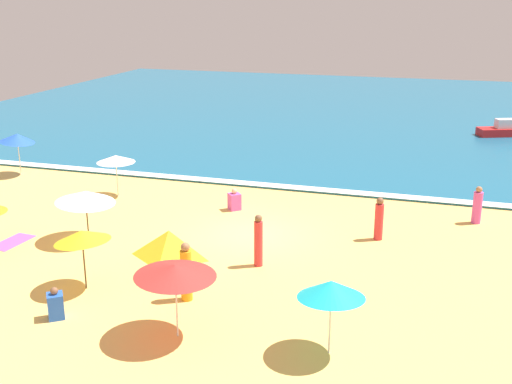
{
  "coord_description": "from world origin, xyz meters",
  "views": [
    {
      "loc": [
        6.85,
        -21.97,
        8.91
      ],
      "look_at": [
        -0.69,
        2.9,
        0.8
      ],
      "focal_mm": 44.58,
      "sensor_mm": 36.0,
      "label": 1
    }
  ],
  "objects_px": {
    "beachgoer_5": "(234,201)",
    "beach_umbrella_1": "(85,197)",
    "beach_umbrella_7": "(116,159)",
    "beach_umbrella_8": "(17,138)",
    "beachgoer_4": "(258,241)",
    "beachgoer_1": "(56,305)",
    "small_boat_0": "(504,130)",
    "beach_umbrella_6": "(175,271)",
    "beachgoer_0": "(477,206)",
    "beach_umbrella_0": "(331,289)",
    "beach_tent": "(169,244)",
    "beachgoer_3": "(186,273)",
    "beachgoer_2": "(379,219)",
    "beach_umbrella_2": "(82,236)"
  },
  "relations": [
    {
      "from": "beachgoer_4",
      "to": "beach_umbrella_8",
      "type": "bearing_deg",
      "value": 153.69
    },
    {
      "from": "beach_umbrella_6",
      "to": "beachgoer_0",
      "type": "height_order",
      "value": "beach_umbrella_6"
    },
    {
      "from": "beachgoer_1",
      "to": "beachgoer_5",
      "type": "height_order",
      "value": "beachgoer_1"
    },
    {
      "from": "beach_umbrella_8",
      "to": "small_boat_0",
      "type": "relative_size",
      "value": 0.63
    },
    {
      "from": "beachgoer_5",
      "to": "beach_umbrella_1",
      "type": "bearing_deg",
      "value": -130.02
    },
    {
      "from": "beach_umbrella_2",
      "to": "beachgoer_0",
      "type": "relative_size",
      "value": 1.44
    },
    {
      "from": "beachgoer_2",
      "to": "beach_umbrella_1",
      "type": "bearing_deg",
      "value": -162.82
    },
    {
      "from": "beach_tent",
      "to": "beachgoer_3",
      "type": "distance_m",
      "value": 3.39
    },
    {
      "from": "beachgoer_3",
      "to": "beachgoer_4",
      "type": "xyz_separation_m",
      "value": [
        1.35,
        3.07,
        0.0
      ]
    },
    {
      "from": "small_boat_0",
      "to": "beachgoer_1",
      "type": "bearing_deg",
      "value": -115.24
    },
    {
      "from": "beach_umbrella_7",
      "to": "beachgoer_2",
      "type": "distance_m",
      "value": 12.27
    },
    {
      "from": "beach_umbrella_0",
      "to": "beachgoer_4",
      "type": "distance_m",
      "value": 5.92
    },
    {
      "from": "beach_umbrella_7",
      "to": "beachgoer_2",
      "type": "bearing_deg",
      "value": -9.07
    },
    {
      "from": "beach_umbrella_1",
      "to": "small_boat_0",
      "type": "bearing_deg",
      "value": 55.74
    },
    {
      "from": "beach_umbrella_7",
      "to": "beach_umbrella_8",
      "type": "bearing_deg",
      "value": 164.49
    },
    {
      "from": "beach_umbrella_1",
      "to": "beachgoer_3",
      "type": "relative_size",
      "value": 1.22
    },
    {
      "from": "beach_umbrella_1",
      "to": "beach_umbrella_7",
      "type": "height_order",
      "value": "beach_umbrella_1"
    },
    {
      "from": "beach_umbrella_6",
      "to": "beachgoer_0",
      "type": "bearing_deg",
      "value": 55.81
    },
    {
      "from": "beach_umbrella_6",
      "to": "beachgoer_1",
      "type": "height_order",
      "value": "beach_umbrella_6"
    },
    {
      "from": "beachgoer_1",
      "to": "beach_umbrella_6",
      "type": "bearing_deg",
      "value": 1.32
    },
    {
      "from": "beachgoer_1",
      "to": "beachgoer_3",
      "type": "relative_size",
      "value": 0.52
    },
    {
      "from": "beach_umbrella_7",
      "to": "beach_umbrella_8",
      "type": "distance_m",
      "value": 6.83
    },
    {
      "from": "beachgoer_0",
      "to": "beachgoer_5",
      "type": "distance_m",
      "value": 10.03
    },
    {
      "from": "beach_tent",
      "to": "beachgoer_4",
      "type": "xyz_separation_m",
      "value": [
        3.2,
        0.26,
        0.38
      ]
    },
    {
      "from": "beach_tent",
      "to": "beachgoer_5",
      "type": "distance_m",
      "value": 5.65
    },
    {
      "from": "beachgoer_1",
      "to": "beach_tent",
      "type": "bearing_deg",
      "value": 75.4
    },
    {
      "from": "beach_umbrella_8",
      "to": "beachgoer_4",
      "type": "relative_size",
      "value": 1.22
    },
    {
      "from": "beach_umbrella_0",
      "to": "beachgoer_1",
      "type": "xyz_separation_m",
      "value": [
        -7.84,
        -0.44,
        -1.41
      ]
    },
    {
      "from": "beach_tent",
      "to": "beachgoer_1",
      "type": "relative_size",
      "value": 2.24
    },
    {
      "from": "beachgoer_1",
      "to": "beachgoer_5",
      "type": "xyz_separation_m",
      "value": [
        1.81,
        10.61,
        -0.01
      ]
    },
    {
      "from": "beach_umbrella_2",
      "to": "beach_tent",
      "type": "bearing_deg",
      "value": 63.43
    },
    {
      "from": "beach_umbrella_1",
      "to": "beach_umbrella_6",
      "type": "xyz_separation_m",
      "value": [
        6.09,
        -5.57,
        0.23
      ]
    },
    {
      "from": "beachgoer_1",
      "to": "beachgoer_4",
      "type": "relative_size",
      "value": 0.52
    },
    {
      "from": "beachgoer_5",
      "to": "small_boat_0",
      "type": "distance_m",
      "value": 22.49
    },
    {
      "from": "beach_umbrella_1",
      "to": "beach_umbrella_8",
      "type": "height_order",
      "value": "beach_umbrella_8"
    },
    {
      "from": "beach_umbrella_6",
      "to": "beachgoer_0",
      "type": "relative_size",
      "value": 1.78
    },
    {
      "from": "beach_umbrella_2",
      "to": "beachgoer_0",
      "type": "bearing_deg",
      "value": 39.68
    },
    {
      "from": "beach_umbrella_7",
      "to": "beachgoer_4",
      "type": "relative_size",
      "value": 1.06
    },
    {
      "from": "beach_umbrella_0",
      "to": "beachgoer_5",
      "type": "bearing_deg",
      "value": 120.7
    },
    {
      "from": "beachgoer_1",
      "to": "small_boat_0",
      "type": "xyz_separation_m",
      "value": [
        13.93,
        29.55,
        0.05
      ]
    },
    {
      "from": "beach_umbrella_7",
      "to": "beachgoer_1",
      "type": "height_order",
      "value": "beach_umbrella_7"
    },
    {
      "from": "beachgoer_1",
      "to": "small_boat_0",
      "type": "relative_size",
      "value": 0.27
    },
    {
      "from": "beachgoer_0",
      "to": "beachgoer_3",
      "type": "bearing_deg",
      "value": -131.55
    },
    {
      "from": "beach_umbrella_8",
      "to": "beachgoer_5",
      "type": "xyz_separation_m",
      "value": [
        12.32,
        -2.05,
        -1.53
      ]
    },
    {
      "from": "beach_umbrella_0",
      "to": "beach_umbrella_7",
      "type": "relative_size",
      "value": 1.16
    },
    {
      "from": "beach_umbrella_2",
      "to": "beachgoer_5",
      "type": "xyz_separation_m",
      "value": [
        2.02,
        8.65,
        -1.37
      ]
    },
    {
      "from": "beach_umbrella_7",
      "to": "beachgoer_3",
      "type": "relative_size",
      "value": 1.05
    },
    {
      "from": "beach_tent",
      "to": "beachgoer_3",
      "type": "relative_size",
      "value": 1.16
    },
    {
      "from": "beach_umbrella_0",
      "to": "small_boat_0",
      "type": "bearing_deg",
      "value": 78.19
    },
    {
      "from": "beach_umbrella_2",
      "to": "beachgoer_4",
      "type": "height_order",
      "value": "beach_umbrella_2"
    }
  ]
}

